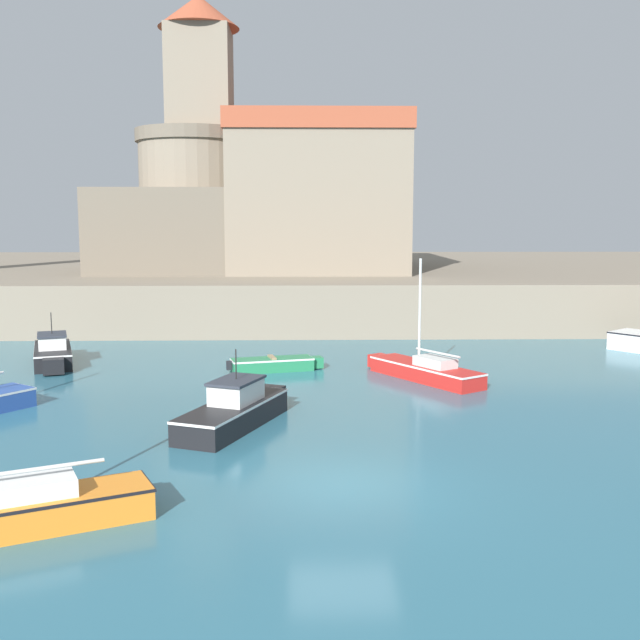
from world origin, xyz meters
TOP-DOWN VIEW (x-y plane):
  - ground_plane at (0.00, 0.00)m, footprint 200.00×200.00m
  - quay_seawall at (0.00, 41.27)m, footprint 120.00×40.00m
  - sailboat_red_2 at (3.74, 11.62)m, footprint 3.99×5.36m
  - dinghy_green_4 at (-2.10, 13.47)m, footprint 3.93×1.83m
  - motorboat_black_5 at (-11.57, 15.06)m, footprint 2.83×5.21m
  - motorboat_black_7 at (-2.93, 5.22)m, footprint 3.15×5.44m
  - church at (-1.10, 34.58)m, footprint 15.56×15.85m
  - fortress at (-8.00, 33.21)m, footprint 11.78×11.78m

SIDE VIEW (x-z plane):
  - ground_plane at x=0.00m, z-range 0.00..0.00m
  - dinghy_green_4 at x=-2.10m, z-range -0.01..0.59m
  - sailboat_red_2 at x=3.74m, z-range -1.93..2.71m
  - motorboat_black_5 at x=-11.57m, z-range -0.62..1.60m
  - motorboat_black_7 at x=-2.93m, z-range -0.64..1.67m
  - quay_seawall at x=0.00m, z-range 0.00..2.80m
  - fortress at x=-8.00m, z-range 1.63..10.68m
  - church at x=-1.10m, z-range -0.30..16.92m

